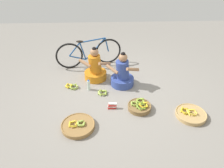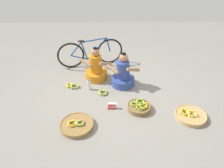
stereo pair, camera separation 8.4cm
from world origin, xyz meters
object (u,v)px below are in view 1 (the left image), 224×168
at_px(bicycle_leaning, 89,53).
at_px(loose_bananas_mid_left, 103,93).
at_px(vendor_woman_behind, 95,69).
at_px(banana_basket_back_right, 140,106).
at_px(banana_basket_back_left, 191,114).
at_px(loose_bananas_back_center, 72,86).
at_px(water_bottle, 89,85).
at_px(banana_basket_mid_right, 78,125).
at_px(packet_carton_stack, 112,106).
at_px(vendor_woman_front, 122,75).

xyz_separation_m(bicycle_leaning, loose_bananas_mid_left, (0.33, -1.29, -0.33)).
height_order(vendor_woman_behind, banana_basket_back_right, vendor_woman_behind).
distance_m(bicycle_leaning, banana_basket_back_left, 2.86).
bearing_deg(banana_basket_back_left, vendor_woman_behind, 142.21).
height_order(loose_bananas_back_center, water_bottle, water_bottle).
relative_size(banana_basket_mid_right, loose_bananas_mid_left, 2.56).
distance_m(banana_basket_back_left, packet_carton_stack, 1.48).
relative_size(banana_basket_back_left, loose_bananas_mid_left, 2.46).
height_order(vendor_woman_behind, water_bottle, vendor_woman_behind).
xyz_separation_m(banana_basket_back_left, water_bottle, (-1.94, 0.93, 0.07)).
xyz_separation_m(loose_bananas_back_center, water_bottle, (0.39, -0.10, 0.09)).
xyz_separation_m(banana_basket_back_left, banana_basket_back_right, (-0.92, 0.24, 0.01)).
bearing_deg(loose_bananas_back_center, packet_carton_stack, -40.40).
bearing_deg(packet_carton_stack, banana_basket_mid_right, -141.72).
relative_size(banana_basket_back_right, packet_carton_stack, 2.58).
relative_size(bicycle_leaning, loose_bananas_back_center, 5.04).
xyz_separation_m(vendor_woman_front, bicycle_leaning, (-0.78, 0.95, 0.10)).
height_order(banana_basket_back_left, water_bottle, water_bottle).
xyz_separation_m(banana_basket_back_right, water_bottle, (-1.02, 0.69, 0.06)).
xyz_separation_m(vendor_woman_front, packet_carton_stack, (-0.27, -0.82, -0.20)).
height_order(banana_basket_back_left, banana_basket_back_right, banana_basket_back_right).
distance_m(loose_bananas_mid_left, loose_bananas_back_center, 0.74).
distance_m(loose_bananas_back_center, water_bottle, 0.42).
bearing_deg(banana_basket_back_left, loose_bananas_back_center, 156.05).
height_order(loose_bananas_mid_left, loose_bananas_back_center, same).
distance_m(vendor_woman_front, water_bottle, 0.79).
distance_m(loose_bananas_mid_left, packet_carton_stack, 0.51).
distance_m(vendor_woman_front, loose_bananas_mid_left, 0.61).
height_order(loose_bananas_mid_left, packet_carton_stack, packet_carton_stack).
height_order(bicycle_leaning, banana_basket_back_left, bicycle_leaning).
bearing_deg(vendor_woman_behind, vendor_woman_front, -24.84).
xyz_separation_m(vendor_woman_behind, bicycle_leaning, (-0.17, 0.66, 0.10)).
height_order(banana_basket_mid_right, water_bottle, water_bottle).
height_order(bicycle_leaning, banana_basket_back_right, bicycle_leaning).
height_order(bicycle_leaning, loose_bananas_mid_left, bicycle_leaning).
xyz_separation_m(vendor_woman_front, banana_basket_back_left, (1.18, -1.11, -0.21)).
distance_m(banana_basket_back_right, water_bottle, 1.23).
relative_size(banana_basket_back_left, banana_basket_back_right, 1.24).
distance_m(banana_basket_back_right, loose_bananas_mid_left, 0.89).
bearing_deg(banana_basket_back_right, water_bottle, 145.80).
bearing_deg(bicycle_leaning, vendor_woman_front, -50.45).
bearing_deg(banana_basket_back_right, loose_bananas_back_center, 150.67).
bearing_deg(banana_basket_back_left, banana_basket_mid_right, -174.46).
distance_m(vendor_woman_front, banana_basket_back_right, 0.93).
distance_m(bicycle_leaning, banana_basket_back_right, 2.11).
distance_m(banana_basket_mid_right, banana_basket_back_right, 1.23).
bearing_deg(banana_basket_mid_right, banana_basket_back_left, 5.54).
bearing_deg(packet_carton_stack, water_bottle, 126.92).
relative_size(vendor_woman_behind, packet_carton_stack, 4.58).
bearing_deg(banana_basket_back_right, bicycle_leaning, 119.96).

